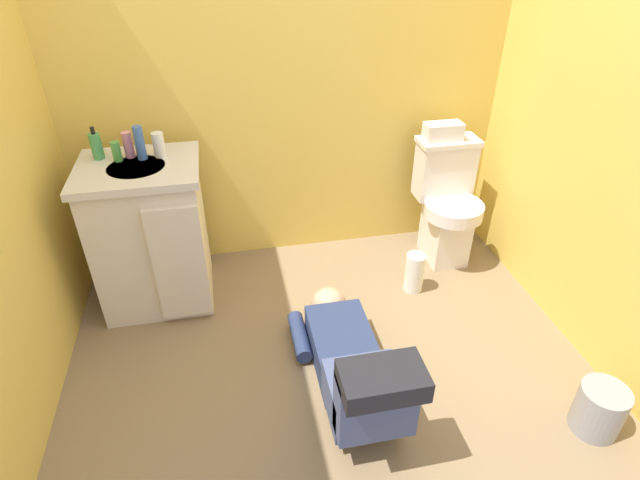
{
  "coord_description": "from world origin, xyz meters",
  "views": [
    {
      "loc": [
        -0.39,
        -1.81,
        1.87
      ],
      "look_at": [
        0.04,
        0.33,
        0.45
      ],
      "focal_mm": 28.4,
      "sensor_mm": 36.0,
      "label": 1
    }
  ],
  "objects_px": {
    "faucet": "(137,145)",
    "soap_dispenser": "(96,146)",
    "bottle_blue": "(140,143)",
    "tissue_box": "(443,131)",
    "toilet": "(447,203)",
    "paper_towel_roll": "(414,272)",
    "bottle_pink": "(128,145)",
    "bottle_green": "(116,152)",
    "bottle_white": "(159,145)",
    "vanity_cabinet": "(152,234)",
    "trash_can": "(599,409)",
    "person_plumber": "(352,364)"
  },
  "relations": [
    {
      "from": "tissue_box",
      "to": "bottle_green",
      "type": "xyz_separation_m",
      "value": [
        -1.78,
        -0.1,
        0.07
      ]
    },
    {
      "from": "vanity_cabinet",
      "to": "bottle_white",
      "type": "xyz_separation_m",
      "value": [
        0.11,
        0.09,
        0.46
      ]
    },
    {
      "from": "bottle_pink",
      "to": "tissue_box",
      "type": "bearing_deg",
      "value": 2.09
    },
    {
      "from": "vanity_cabinet",
      "to": "person_plumber",
      "type": "xyz_separation_m",
      "value": [
        0.89,
        -0.9,
        -0.24
      ]
    },
    {
      "from": "bottle_blue",
      "to": "faucet",
      "type": "bearing_deg",
      "value": 110.78
    },
    {
      "from": "bottle_blue",
      "to": "bottle_white",
      "type": "height_order",
      "value": "bottle_blue"
    },
    {
      "from": "tissue_box",
      "to": "paper_towel_roll",
      "type": "distance_m",
      "value": 0.83
    },
    {
      "from": "vanity_cabinet",
      "to": "bottle_blue",
      "type": "relative_size",
      "value": 4.79
    },
    {
      "from": "vanity_cabinet",
      "to": "person_plumber",
      "type": "relative_size",
      "value": 0.77
    },
    {
      "from": "vanity_cabinet",
      "to": "bottle_white",
      "type": "bearing_deg",
      "value": 39.8
    },
    {
      "from": "person_plumber",
      "to": "tissue_box",
      "type": "distance_m",
      "value": 1.48
    },
    {
      "from": "bottle_green",
      "to": "trash_can",
      "type": "xyz_separation_m",
      "value": [
        1.95,
        -1.37,
        -0.76
      ]
    },
    {
      "from": "tissue_box",
      "to": "soap_dispenser",
      "type": "distance_m",
      "value": 1.88
    },
    {
      "from": "paper_towel_roll",
      "to": "toilet",
      "type": "bearing_deg",
      "value": 46.8
    },
    {
      "from": "faucet",
      "to": "bottle_pink",
      "type": "height_order",
      "value": "bottle_pink"
    },
    {
      "from": "soap_dispenser",
      "to": "bottle_white",
      "type": "relative_size",
      "value": 1.33
    },
    {
      "from": "paper_towel_roll",
      "to": "vanity_cabinet",
      "type": "bearing_deg",
      "value": 170.72
    },
    {
      "from": "faucet",
      "to": "tissue_box",
      "type": "relative_size",
      "value": 0.45
    },
    {
      "from": "person_plumber",
      "to": "bottle_blue",
      "type": "xyz_separation_m",
      "value": [
        -0.86,
        0.97,
        0.73
      ]
    },
    {
      "from": "toilet",
      "to": "paper_towel_roll",
      "type": "relative_size",
      "value": 3.14
    },
    {
      "from": "bottle_blue",
      "to": "trash_can",
      "type": "distance_m",
      "value": 2.42
    },
    {
      "from": "person_plumber",
      "to": "bottle_pink",
      "type": "height_order",
      "value": "bottle_pink"
    },
    {
      "from": "person_plumber",
      "to": "vanity_cabinet",
      "type": "bearing_deg",
      "value": 134.69
    },
    {
      "from": "soap_dispenser",
      "to": "person_plumber",
      "type": "bearing_deg",
      "value": -43.43
    },
    {
      "from": "faucet",
      "to": "bottle_pink",
      "type": "relative_size",
      "value": 0.76
    },
    {
      "from": "faucet",
      "to": "bottle_white",
      "type": "distance_m",
      "value": 0.13
    },
    {
      "from": "person_plumber",
      "to": "bottle_pink",
      "type": "relative_size",
      "value": 8.08
    },
    {
      "from": "bottle_white",
      "to": "paper_towel_roll",
      "type": "relative_size",
      "value": 0.52
    },
    {
      "from": "bottle_blue",
      "to": "tissue_box",
      "type": "bearing_deg",
      "value": 3.43
    },
    {
      "from": "soap_dispenser",
      "to": "bottle_white",
      "type": "xyz_separation_m",
      "value": [
        0.3,
        -0.03,
        -0.01
      ]
    },
    {
      "from": "bottle_white",
      "to": "paper_towel_roll",
      "type": "bearing_deg",
      "value": -13.82
    },
    {
      "from": "bottle_blue",
      "to": "bottle_pink",
      "type": "bearing_deg",
      "value": 149.73
    },
    {
      "from": "bottle_green",
      "to": "bottle_white",
      "type": "relative_size",
      "value": 0.8
    },
    {
      "from": "faucet",
      "to": "bottle_white",
      "type": "xyz_separation_m",
      "value": [
        0.11,
        -0.05,
        0.01
      ]
    },
    {
      "from": "vanity_cabinet",
      "to": "trash_can",
      "type": "xyz_separation_m",
      "value": [
        1.86,
        -1.29,
        -0.3
      ]
    },
    {
      "from": "faucet",
      "to": "soap_dispenser",
      "type": "bearing_deg",
      "value": -173.99
    },
    {
      "from": "vanity_cabinet",
      "to": "soap_dispenser",
      "type": "distance_m",
      "value": 0.52
    },
    {
      "from": "tissue_box",
      "to": "bottle_pink",
      "type": "xyz_separation_m",
      "value": [
        -1.73,
        -0.06,
        0.09
      ]
    },
    {
      "from": "bottle_pink",
      "to": "bottle_white",
      "type": "xyz_separation_m",
      "value": [
        0.15,
        -0.02,
        -0.0
      ]
    },
    {
      "from": "trash_can",
      "to": "paper_towel_roll",
      "type": "bearing_deg",
      "value": 111.97
    },
    {
      "from": "faucet",
      "to": "bottle_green",
      "type": "height_order",
      "value": "same"
    },
    {
      "from": "soap_dispenser",
      "to": "tissue_box",
      "type": "bearing_deg",
      "value": 1.52
    },
    {
      "from": "faucet",
      "to": "person_plumber",
      "type": "relative_size",
      "value": 0.09
    },
    {
      "from": "bottle_white",
      "to": "bottle_pink",
      "type": "bearing_deg",
      "value": 171.7
    },
    {
      "from": "faucet",
      "to": "soap_dispenser",
      "type": "height_order",
      "value": "soap_dispenser"
    },
    {
      "from": "vanity_cabinet",
      "to": "soap_dispenser",
      "type": "bearing_deg",
      "value": 146.9
    },
    {
      "from": "faucet",
      "to": "trash_can",
      "type": "relative_size",
      "value": 0.44
    },
    {
      "from": "bottle_pink",
      "to": "bottle_blue",
      "type": "bearing_deg",
      "value": -30.27
    },
    {
      "from": "person_plumber",
      "to": "paper_towel_roll",
      "type": "xyz_separation_m",
      "value": [
        0.54,
        0.66,
        -0.06
      ]
    },
    {
      "from": "bottle_green",
      "to": "bottle_pink",
      "type": "relative_size",
      "value": 0.76
    }
  ]
}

